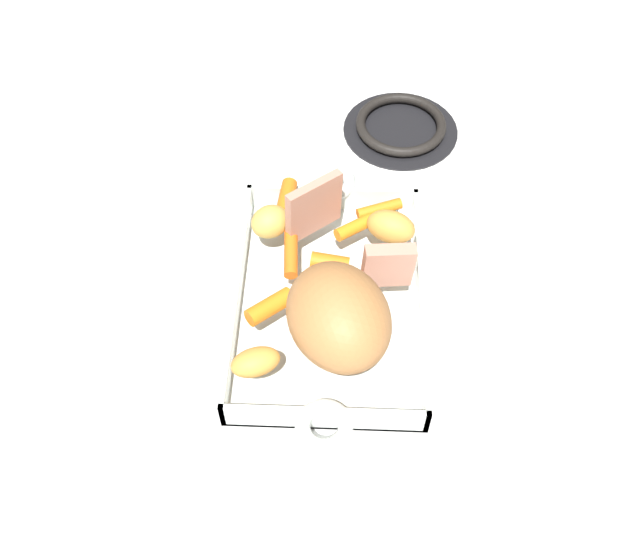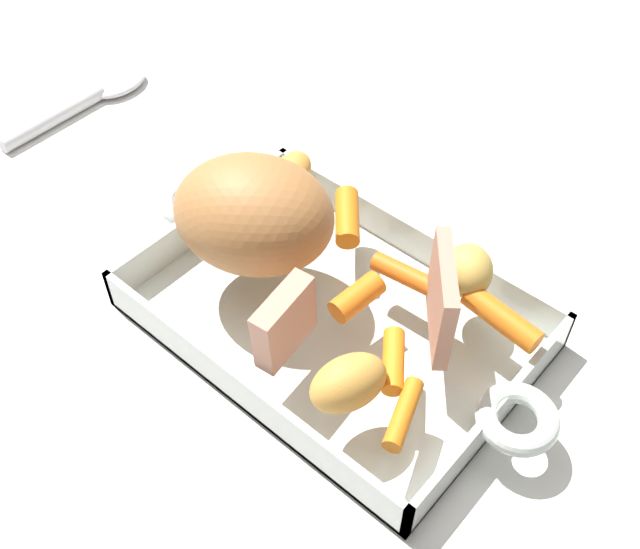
{
  "view_description": "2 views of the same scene",
  "coord_description": "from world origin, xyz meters",
  "px_view_note": "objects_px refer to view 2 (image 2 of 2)",
  "views": [
    {
      "loc": [
        0.53,
        0.01,
        0.77
      ],
      "look_at": [
        -0.0,
        -0.01,
        0.06
      ],
      "focal_mm": 40.94,
      "sensor_mm": 36.0,
      "label": 1
    },
    {
      "loc": [
        -0.27,
        0.33,
        0.54
      ],
      "look_at": [
        0.0,
        0.01,
        0.08
      ],
      "focal_mm": 42.55,
      "sensor_mm": 36.0,
      "label": 2
    }
  ],
  "objects_px": {
    "baby_carrot_northeast": "(409,276)",
    "baby_carrot_center_right": "(403,414)",
    "baby_carrot_southwest": "(502,318)",
    "baby_carrot_long": "(393,361)",
    "roasting_dish": "(333,315)",
    "baby_carrot_northwest": "(360,294)",
    "serving_spoon": "(89,98)",
    "baby_carrot_short": "(347,217)",
    "potato_corner": "(468,270)",
    "pork_roast": "(254,214)",
    "potato_whole": "(292,172)",
    "roast_slice_thin": "(441,299)",
    "potato_golden_large": "(348,383)",
    "roast_slice_outer": "(284,322)"
  },
  "relations": [
    {
      "from": "roasting_dish",
      "to": "potato_golden_large",
      "type": "relative_size",
      "value": 6.89
    },
    {
      "from": "baby_carrot_center_right",
      "to": "potato_whole",
      "type": "distance_m",
      "value": 0.28
    },
    {
      "from": "pork_roast",
      "to": "baby_carrot_southwest",
      "type": "height_order",
      "value": "pork_roast"
    },
    {
      "from": "roast_slice_outer",
      "to": "potato_whole",
      "type": "height_order",
      "value": "roast_slice_outer"
    },
    {
      "from": "roast_slice_thin",
      "to": "potato_golden_large",
      "type": "xyz_separation_m",
      "value": [
        0.01,
        0.1,
        -0.02
      ]
    },
    {
      "from": "baby_carrot_northwest",
      "to": "potato_golden_large",
      "type": "bearing_deg",
      "value": 123.69
    },
    {
      "from": "baby_carrot_southwest",
      "to": "baby_carrot_northeast",
      "type": "height_order",
      "value": "baby_carrot_southwest"
    },
    {
      "from": "roast_slice_thin",
      "to": "potato_whole",
      "type": "bearing_deg",
      "value": -14.88
    },
    {
      "from": "pork_roast",
      "to": "baby_carrot_long",
      "type": "relative_size",
      "value": 2.57
    },
    {
      "from": "roasting_dish",
      "to": "baby_carrot_southwest",
      "type": "bearing_deg",
      "value": -154.56
    },
    {
      "from": "baby_carrot_short",
      "to": "serving_spoon",
      "type": "bearing_deg",
      "value": 0.62
    },
    {
      "from": "baby_carrot_northeast",
      "to": "baby_carrot_center_right",
      "type": "height_order",
      "value": "baby_carrot_northeast"
    },
    {
      "from": "pork_roast",
      "to": "baby_carrot_short",
      "type": "distance_m",
      "value": 0.1
    },
    {
      "from": "baby_carrot_northwest",
      "to": "potato_whole",
      "type": "distance_m",
      "value": 0.17
    },
    {
      "from": "baby_carrot_center_right",
      "to": "serving_spoon",
      "type": "xyz_separation_m",
      "value": [
        0.56,
        -0.13,
        -0.05
      ]
    },
    {
      "from": "baby_carrot_short",
      "to": "potato_whole",
      "type": "bearing_deg",
      "value": -6.92
    },
    {
      "from": "pork_roast",
      "to": "baby_carrot_southwest",
      "type": "distance_m",
      "value": 0.23
    },
    {
      "from": "baby_carrot_southwest",
      "to": "baby_carrot_center_right",
      "type": "height_order",
      "value": "baby_carrot_southwest"
    },
    {
      "from": "roast_slice_outer",
      "to": "serving_spoon",
      "type": "relative_size",
      "value": 0.3
    },
    {
      "from": "roast_slice_thin",
      "to": "potato_golden_large",
      "type": "relative_size",
      "value": 1.28
    },
    {
      "from": "baby_carrot_northeast",
      "to": "baby_carrot_northwest",
      "type": "bearing_deg",
      "value": 68.89
    },
    {
      "from": "roast_slice_thin",
      "to": "baby_carrot_long",
      "type": "distance_m",
      "value": 0.06
    },
    {
      "from": "pork_roast",
      "to": "roast_slice_outer",
      "type": "height_order",
      "value": "pork_roast"
    },
    {
      "from": "roast_slice_outer",
      "to": "potato_corner",
      "type": "bearing_deg",
      "value": -116.13
    },
    {
      "from": "roasting_dish",
      "to": "baby_carrot_long",
      "type": "height_order",
      "value": "baby_carrot_long"
    },
    {
      "from": "baby_carrot_northwest",
      "to": "baby_carrot_center_right",
      "type": "height_order",
      "value": "baby_carrot_northwest"
    },
    {
      "from": "baby_carrot_northwest",
      "to": "baby_carrot_northeast",
      "type": "xyz_separation_m",
      "value": [
        -0.02,
        -0.05,
        -0.0
      ]
    },
    {
      "from": "baby_carrot_long",
      "to": "serving_spoon",
      "type": "relative_size",
      "value": 0.27
    },
    {
      "from": "pork_roast",
      "to": "roast_slice_thin",
      "type": "relative_size",
      "value": 1.74
    },
    {
      "from": "baby_carrot_center_right",
      "to": "potato_whole",
      "type": "height_order",
      "value": "potato_whole"
    },
    {
      "from": "baby_carrot_northeast",
      "to": "baby_carrot_long",
      "type": "xyz_separation_m",
      "value": [
        -0.04,
        0.08,
        -0.0
      ]
    },
    {
      "from": "potato_whole",
      "to": "baby_carrot_long",
      "type": "bearing_deg",
      "value": 152.4
    },
    {
      "from": "serving_spoon",
      "to": "potato_whole",
      "type": "bearing_deg",
      "value": -88.41
    },
    {
      "from": "baby_carrot_southwest",
      "to": "baby_carrot_long",
      "type": "xyz_separation_m",
      "value": [
        0.04,
        0.09,
        -0.0
      ]
    },
    {
      "from": "roast_slice_thin",
      "to": "baby_carrot_southwest",
      "type": "xyz_separation_m",
      "value": [
        -0.04,
        -0.04,
        -0.03
      ]
    },
    {
      "from": "baby_carrot_southwest",
      "to": "potato_golden_large",
      "type": "height_order",
      "value": "potato_golden_large"
    },
    {
      "from": "baby_carrot_northwest",
      "to": "baby_carrot_northeast",
      "type": "relative_size",
      "value": 0.68
    },
    {
      "from": "baby_carrot_northwest",
      "to": "baby_carrot_southwest",
      "type": "bearing_deg",
      "value": -151.08
    },
    {
      "from": "potato_whole",
      "to": "potato_corner",
      "type": "bearing_deg",
      "value": 179.79
    },
    {
      "from": "pork_roast",
      "to": "baby_carrot_long",
      "type": "xyz_separation_m",
      "value": [
        -0.17,
        0.02,
        -0.04
      ]
    },
    {
      "from": "baby_carrot_center_right",
      "to": "roasting_dish",
      "type": "bearing_deg",
      "value": -27.28
    },
    {
      "from": "baby_carrot_short",
      "to": "potato_corner",
      "type": "bearing_deg",
      "value": -175.98
    },
    {
      "from": "potato_corner",
      "to": "serving_spoon",
      "type": "height_order",
      "value": "potato_corner"
    },
    {
      "from": "baby_carrot_short",
      "to": "pork_roast",
      "type": "bearing_deg",
      "value": 65.62
    },
    {
      "from": "roasting_dish",
      "to": "baby_carrot_northeast",
      "type": "bearing_deg",
      "value": -131.08
    },
    {
      "from": "baby_carrot_long",
      "to": "baby_carrot_center_right",
      "type": "distance_m",
      "value": 0.05
    },
    {
      "from": "roast_slice_outer",
      "to": "serving_spoon",
      "type": "bearing_deg",
      "value": -16.78
    },
    {
      "from": "potato_golden_large",
      "to": "baby_carrot_northeast",
      "type": "bearing_deg",
      "value": -73.9
    },
    {
      "from": "baby_carrot_southwest",
      "to": "potato_corner",
      "type": "height_order",
      "value": "potato_corner"
    },
    {
      "from": "pork_roast",
      "to": "baby_carrot_northeast",
      "type": "xyz_separation_m",
      "value": [
        -0.12,
        -0.06,
        -0.04
      ]
    }
  ]
}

